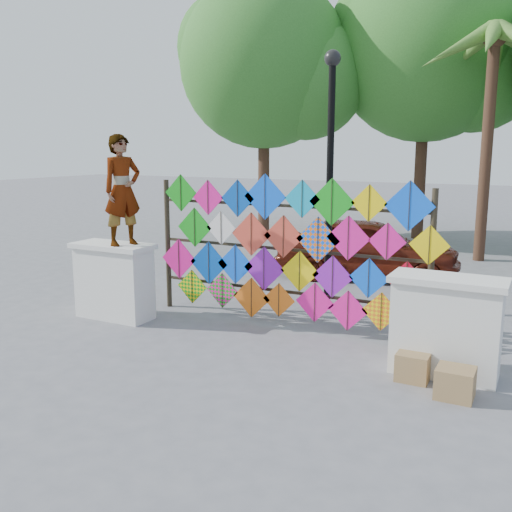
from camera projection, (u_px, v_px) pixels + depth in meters
name	position (u px, v px, depth m)	size (l,w,h in m)	color
ground	(262.00, 338.00, 8.69)	(80.00, 80.00, 0.00)	gray
parapet_left	(114.00, 280.00, 9.62)	(1.40, 0.65, 1.28)	silver
parapet_right	(446.00, 326.00, 7.17)	(1.40, 0.65, 1.28)	silver
kite_rack	(286.00, 251.00, 9.07)	(4.91, 0.24, 2.45)	#2B2418
tree_west	(267.00, 64.00, 17.55)	(5.85, 5.20, 8.01)	#442B1D
tree_mid	(431.00, 49.00, 17.17)	(6.30, 5.60, 8.61)	#442B1D
palm_tree	(493.00, 59.00, 13.74)	(3.62, 3.62, 5.83)	#442B1D
vendor_woman	(122.00, 190.00, 9.21)	(0.65, 0.43, 1.79)	#99999E
sedan	(367.00, 248.00, 12.59)	(1.60, 3.97, 1.35)	#51190D
lamppost	(330.00, 157.00, 9.79)	(0.28, 0.28, 4.46)	black
cardboard_box_near	(413.00, 367.00, 7.09)	(0.40, 0.35, 0.35)	#9D744C
cardboard_box_far	(455.00, 383.00, 6.59)	(0.43, 0.39, 0.36)	#9D744C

